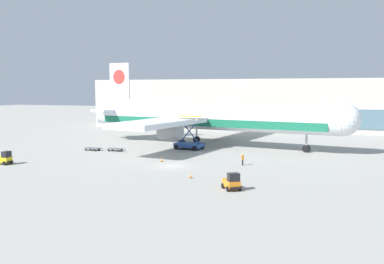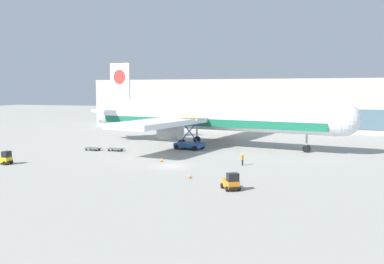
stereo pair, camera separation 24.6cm
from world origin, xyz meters
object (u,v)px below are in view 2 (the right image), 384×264
at_px(airplane_main, 204,116).
at_px(traffic_cone_far, 190,176).
at_px(baggage_tug_foreground, 231,182).
at_px(baggage_dolly_second, 115,149).
at_px(scissor_lift_loader, 189,137).
at_px(ground_crew_near, 242,158).
at_px(traffic_cone_near, 162,159).
at_px(baggage_dolly_lead, 93,148).
at_px(baggage_tug_mid, 4,158).

distance_m(airplane_main, traffic_cone_far, 32.79).
bearing_deg(airplane_main, baggage_tug_foreground, -58.49).
xyz_separation_m(baggage_dolly_second, traffic_cone_far, (20.71, -18.25, -0.10)).
relative_size(scissor_lift_loader, ground_crew_near, 3.52).
relative_size(baggage_dolly_second, ground_crew_near, 2.10).
relative_size(scissor_lift_loader, traffic_cone_near, 8.52).
height_order(baggage_dolly_second, traffic_cone_near, traffic_cone_near).
distance_m(airplane_main, ground_crew_near, 24.09).
distance_m(airplane_main, baggage_tug_foreground, 39.00).
distance_m(airplane_main, traffic_cone_near, 21.85).
distance_m(baggage_dolly_lead, ground_crew_near, 30.13).
bearing_deg(baggage_tug_foreground, traffic_cone_far, -159.96).
height_order(airplane_main, baggage_dolly_lead, airplane_main).
height_order(baggage_tug_mid, ground_crew_near, baggage_tug_mid).
bearing_deg(traffic_cone_near, baggage_tug_foreground, -45.32).
bearing_deg(airplane_main, baggage_dolly_lead, -131.49).
xyz_separation_m(airplane_main, baggage_dolly_lead, (-17.25, -13.76, -5.45)).
xyz_separation_m(airplane_main, baggage_dolly_second, (-12.93, -13.12, -5.45)).
height_order(baggage_tug_foreground, traffic_cone_far, baggage_tug_foreground).
distance_m(scissor_lift_loader, traffic_cone_far, 26.47).
bearing_deg(traffic_cone_far, baggage_tug_foreground, -35.44).
xyz_separation_m(baggage_tug_foreground, ground_crew_near, (-2.06, 15.73, 0.17)).
xyz_separation_m(airplane_main, baggage_tug_mid, (-22.01, -30.79, -4.96)).
bearing_deg(baggage_dolly_second, airplane_main, 47.53).
height_order(ground_crew_near, traffic_cone_far, ground_crew_near).
xyz_separation_m(baggage_tug_foreground, baggage_dolly_second, (-27.16, 22.84, -0.49)).
relative_size(scissor_lift_loader, baggage_tug_foreground, 2.23).
xyz_separation_m(airplane_main, traffic_cone_near, (-0.42, -21.15, -5.48)).
distance_m(scissor_lift_loader, baggage_tug_mid, 32.22).
distance_m(baggage_dolly_second, traffic_cone_near, 14.87).
xyz_separation_m(baggage_dolly_second, traffic_cone_near, (12.51, -8.03, -0.03)).
relative_size(airplane_main, traffic_cone_far, 95.63).
bearing_deg(baggage_tug_foreground, baggage_dolly_second, -164.58).
bearing_deg(baggage_dolly_lead, traffic_cone_near, -21.59).
xyz_separation_m(baggage_tug_foreground, baggage_dolly_lead, (-31.48, 22.20, -0.49)).
distance_m(baggage_tug_mid, traffic_cone_near, 23.65).
bearing_deg(ground_crew_near, baggage_dolly_second, -94.51).
height_order(baggage_tug_mid, traffic_cone_near, baggage_tug_mid).
bearing_deg(baggage_tug_foreground, baggage_tug_mid, -132.64).
bearing_deg(traffic_cone_near, airplane_main, 88.86).
height_order(baggage_dolly_second, traffic_cone_far, traffic_cone_far).
bearing_deg(airplane_main, scissor_lift_loader, -88.27).
xyz_separation_m(baggage_dolly_second, ground_crew_near, (25.10, -7.11, 0.66)).
bearing_deg(ground_crew_near, scissor_lift_loader, -125.13).
relative_size(airplane_main, baggage_tug_mid, 23.18).
height_order(scissor_lift_loader, traffic_cone_far, scissor_lift_loader).
bearing_deg(baggage_tug_mid, baggage_dolly_lead, 73.13).
distance_m(baggage_dolly_second, ground_crew_near, 26.09).
bearing_deg(traffic_cone_far, baggage_dolly_second, 138.61).
height_order(scissor_lift_loader, baggage_dolly_second, scissor_lift_loader).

